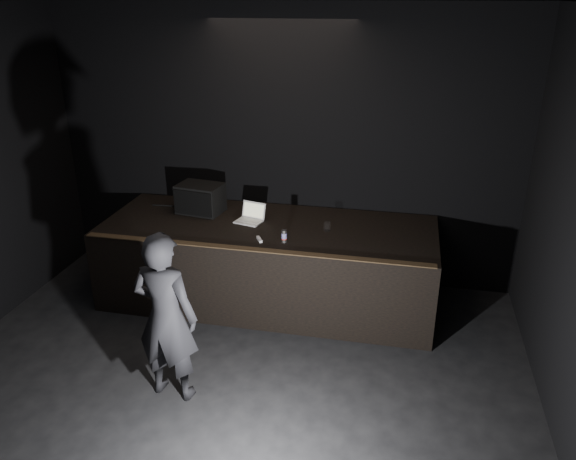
% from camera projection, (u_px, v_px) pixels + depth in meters
% --- Properties ---
extents(ground, '(7.00, 7.00, 0.00)m').
position_uv_depth(ground, '(190.00, 458.00, 4.67)').
color(ground, black).
rests_on(ground, ground).
extents(room_walls, '(6.10, 7.10, 3.52)m').
position_uv_depth(room_walls, '(170.00, 236.00, 3.88)').
color(room_walls, black).
rests_on(room_walls, ground).
extents(stage_riser, '(4.00, 1.50, 1.00)m').
position_uv_depth(stage_riser, '(269.00, 263.00, 6.93)').
color(stage_riser, black).
rests_on(stage_riser, ground).
extents(riser_lip, '(3.92, 0.10, 0.01)m').
position_uv_depth(riser_lip, '(252.00, 249.00, 6.10)').
color(riser_lip, brown).
rests_on(riser_lip, stage_riser).
extents(stage_monitor, '(0.60, 0.48, 0.36)m').
position_uv_depth(stage_monitor, '(200.00, 198.00, 7.08)').
color(stage_monitor, black).
rests_on(stage_monitor, stage_riser).
extents(cable, '(1.00, 0.10, 0.02)m').
position_uv_depth(cable, '(190.00, 207.00, 7.29)').
color(cable, black).
rests_on(cable, stage_riser).
extents(laptop, '(0.37, 0.35, 0.21)m').
position_uv_depth(laptop, '(251.00, 216.00, 6.85)').
color(laptop, silver).
rests_on(laptop, stage_riser).
extents(beer_can, '(0.06, 0.06, 0.14)m').
position_uv_depth(beer_can, '(284.00, 236.00, 6.26)').
color(beer_can, silver).
rests_on(beer_can, stage_riser).
extents(plastic_cup, '(0.08, 0.08, 0.10)m').
position_uv_depth(plastic_cup, '(327.00, 227.00, 6.57)').
color(plastic_cup, white).
rests_on(plastic_cup, stage_riser).
extents(wii_remote, '(0.10, 0.15, 0.03)m').
position_uv_depth(wii_remote, '(259.00, 239.00, 6.32)').
color(wii_remote, silver).
rests_on(wii_remote, stage_riser).
extents(person, '(0.65, 0.46, 1.69)m').
position_uv_depth(person, '(166.00, 317.00, 5.12)').
color(person, black).
rests_on(person, ground).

